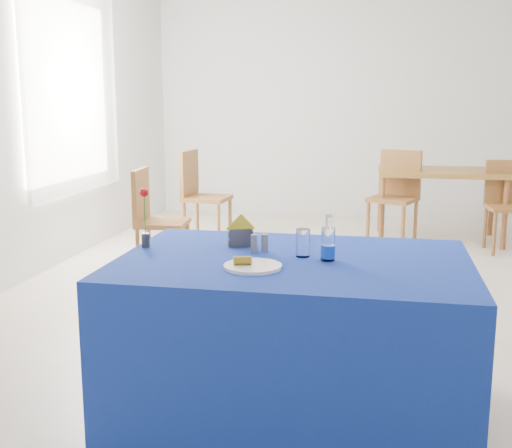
# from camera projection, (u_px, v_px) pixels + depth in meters

# --- Properties ---
(floor) EXTENTS (7.00, 7.00, 0.00)m
(floor) POSITION_uv_depth(u_px,v_px,m) (328.00, 296.00, 4.89)
(floor) COLOR beige
(floor) RESTS_ON ground
(room_shell) EXTENTS (7.00, 7.00, 7.00)m
(room_shell) POSITION_uv_depth(u_px,v_px,m) (333.00, 61.00, 4.56)
(room_shell) COLOR silver
(room_shell) RESTS_ON ground
(window_pane) EXTENTS (0.04, 1.50, 1.60)m
(window_pane) POSITION_uv_depth(u_px,v_px,m) (67.00, 91.00, 5.84)
(window_pane) COLOR white
(window_pane) RESTS_ON room_shell
(curtain) EXTENTS (0.04, 1.75, 1.85)m
(curtain) POSITION_uv_depth(u_px,v_px,m) (75.00, 91.00, 5.82)
(curtain) COLOR white
(curtain) RESTS_ON room_shell
(plate) EXTENTS (0.25, 0.25, 0.01)m
(plate) POSITION_uv_depth(u_px,v_px,m) (253.00, 266.00, 2.77)
(plate) COLOR white
(plate) RESTS_ON blue_table
(drinking_glass) EXTENTS (0.07, 0.07, 0.13)m
(drinking_glass) POSITION_uv_depth(u_px,v_px,m) (303.00, 243.00, 2.96)
(drinking_glass) COLOR white
(drinking_glass) RESTS_ON blue_table
(salt_shaker) EXTENTS (0.03, 0.03, 0.08)m
(salt_shaker) POSITION_uv_depth(u_px,v_px,m) (254.00, 243.00, 3.05)
(salt_shaker) COLOR slate
(salt_shaker) RESTS_ON blue_table
(pepper_shaker) EXTENTS (0.03, 0.03, 0.08)m
(pepper_shaker) POSITION_uv_depth(u_px,v_px,m) (265.00, 243.00, 3.06)
(pepper_shaker) COLOR slate
(pepper_shaker) RESTS_ON blue_table
(blue_table) EXTENTS (1.60, 1.10, 0.76)m
(blue_table) POSITION_uv_depth(u_px,v_px,m) (293.00, 337.00, 3.01)
(blue_table) COLOR navy
(blue_table) RESTS_ON floor
(water_bottle) EXTENTS (0.07, 0.07, 0.21)m
(water_bottle) POSITION_uv_depth(u_px,v_px,m) (328.00, 245.00, 2.89)
(water_bottle) COLOR white
(water_bottle) RESTS_ON blue_table
(napkin_holder) EXTENTS (0.15, 0.09, 0.16)m
(napkin_holder) POSITION_uv_depth(u_px,v_px,m) (241.00, 236.00, 3.18)
(napkin_holder) COLOR #3A3B3F
(napkin_holder) RESTS_ON blue_table
(rose_vase) EXTENTS (0.04, 0.04, 0.29)m
(rose_vase) POSITION_uv_depth(u_px,v_px,m) (145.00, 220.00, 3.14)
(rose_vase) COLOR #27282D
(rose_vase) RESTS_ON blue_table
(oak_table) EXTENTS (1.30, 0.85, 0.76)m
(oak_table) POSITION_uv_depth(u_px,v_px,m) (440.00, 177.00, 6.73)
(oak_table) COLOR olive
(oak_table) RESTS_ON floor
(chair_bg_left) EXTENTS (0.56, 0.56, 0.97)m
(chair_bg_left) POSITION_uv_depth(u_px,v_px,m) (396.00, 191.00, 6.58)
(chair_bg_left) COLOR brown
(chair_bg_left) RESTS_ON floor
(chair_bg_right) EXTENTS (0.44, 0.44, 0.89)m
(chair_bg_right) POSITION_uv_depth(u_px,v_px,m) (507.00, 199.00, 6.29)
(chair_bg_right) COLOR brown
(chair_bg_right) RESTS_ON floor
(chair_win_a) EXTENTS (0.44, 0.44, 0.91)m
(chair_win_a) POSITION_uv_depth(u_px,v_px,m) (153.00, 214.00, 5.41)
(chair_win_a) COLOR brown
(chair_win_a) RESTS_ON floor
(chair_win_b) EXTENTS (0.46, 0.46, 0.96)m
(chair_win_b) POSITION_uv_depth(u_px,v_px,m) (199.00, 190.00, 6.60)
(chair_win_b) COLOR brown
(chair_win_b) RESTS_ON floor
(banana_pieces) EXTENTS (0.09, 0.06, 0.04)m
(banana_pieces) POSITION_uv_depth(u_px,v_px,m) (243.00, 260.00, 2.76)
(banana_pieces) COLOR gold
(banana_pieces) RESTS_ON plate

